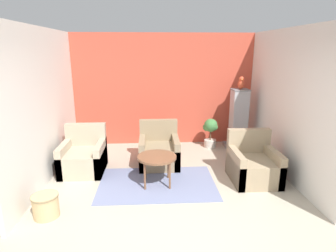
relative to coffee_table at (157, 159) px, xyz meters
The scene contains 13 objects.
ground_plane 1.49m from the coffee_table, 80.95° to the right, with size 20.00×20.00×0.00m, color #B2A893.
wall_back_accent 2.49m from the coffee_table, 84.55° to the left, with size 4.49×0.06×2.71m.
wall_left 2.22m from the coffee_table, 167.31° to the left, with size 0.06×3.68×2.71m.
wall_right 2.63m from the coffee_table, 10.44° to the left, with size 0.06×3.68×2.71m.
area_rug 0.48m from the coffee_table, 116.57° to the left, with size 2.06×1.38×0.01m.
coffee_table is the anchor object (origin of this frame).
armchair_left 1.58m from the coffee_table, 155.37° to the left, with size 0.81×0.87×0.88m.
armchair_right 1.77m from the coffee_table, ahead, with size 0.81×0.87×0.88m.
armchair_middle 0.91m from the coffee_table, 86.02° to the left, with size 0.81×0.87×0.88m.
birdcage 2.65m from the coffee_table, 41.72° to the left, with size 0.55×0.55×1.44m.
parrot 2.87m from the coffee_table, 41.76° to the left, with size 0.14×0.25×0.30m.
potted_plant 2.32m from the coffee_table, 54.67° to the left, with size 0.35×0.32×0.72m.
wicker_basket 1.88m from the coffee_table, 150.40° to the right, with size 0.38×0.38×0.33m.
Camera 1 is at (-0.30, -3.20, 2.34)m, focal length 30.00 mm.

